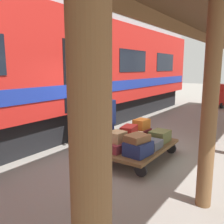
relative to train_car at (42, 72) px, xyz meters
name	(u,v)px	position (x,y,z in m)	size (l,w,h in m)	color
ground_plane	(135,154)	(-3.41, 0.00, -2.06)	(60.00, 60.00, 0.00)	gray
train_car	(42,72)	(0.00, 0.00, 0.00)	(3.02, 18.40, 4.00)	#B21E19
luggage_cart	(140,148)	(-3.66, 0.23, -1.76)	(1.23, 2.10, 0.34)	brown
suitcase_burgundy_valise	(117,146)	(-3.39, 0.81, -1.62)	(0.46, 0.58, 0.20)	maroon
suitcase_olive_duffel	(160,136)	(-3.92, -0.35, -1.57)	(0.41, 0.53, 0.28)	brown
suitcase_cream_canvas	(130,138)	(-3.39, 0.23, -1.58)	(0.46, 0.62, 0.27)	beige
suitcase_maroon_trunk	(141,134)	(-3.39, -0.35, -1.59)	(0.37, 0.52, 0.25)	maroon
suitcase_slate_roller	(150,144)	(-3.92, 0.23, -1.62)	(0.48, 0.47, 0.19)	#4C515B
suitcase_navy_fabric	(138,148)	(-3.92, 0.81, -1.57)	(0.46, 0.56, 0.29)	navy
suitcase_brown_leather	(137,138)	(-3.89, 0.80, -1.35)	(0.39, 0.48, 0.15)	brown
suitcase_orange_carryall	(141,124)	(-3.38, -0.38, -1.34)	(0.31, 0.42, 0.26)	#CC6B23
suitcase_red_plastic	(129,130)	(-3.36, 0.23, -1.36)	(0.30, 0.50, 0.18)	#AD231E
suitcase_tan_vintage	(117,137)	(-3.37, 0.80, -1.40)	(0.33, 0.37, 0.24)	tan
porter_in_overalls	(107,119)	(-2.83, 0.40, -1.14)	(0.73, 0.56, 1.70)	navy
porter_by_door	(81,114)	(-1.78, 0.21, -1.14)	(0.73, 0.57, 1.70)	#332D28
baggage_tug	(216,96)	(-3.37, -9.49, -1.43)	(1.49, 1.92, 1.30)	#B21E19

